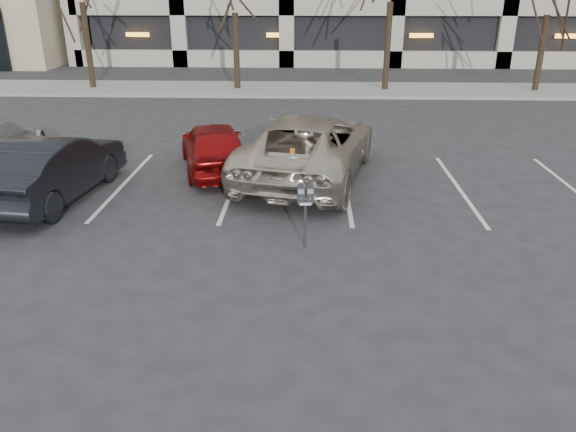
# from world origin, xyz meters

# --- Properties ---
(ground) EXTENTS (140.00, 140.00, 0.00)m
(ground) POSITION_xyz_m (0.00, 0.00, 0.00)
(ground) COLOR #28282B
(ground) RESTS_ON ground
(sidewalk) EXTENTS (80.00, 4.00, 0.12)m
(sidewalk) POSITION_xyz_m (0.00, 16.00, 0.06)
(sidewalk) COLOR gray
(sidewalk) RESTS_ON ground
(stall_lines) EXTENTS (16.90, 5.20, 0.00)m
(stall_lines) POSITION_xyz_m (-1.40, 2.30, 0.01)
(stall_lines) COLOR silver
(stall_lines) RESTS_ON ground
(parking_meter) EXTENTS (0.33, 0.15, 1.25)m
(parking_meter) POSITION_xyz_m (0.43, -1.22, 0.96)
(parking_meter) COLOR black
(parking_meter) RESTS_ON ground
(suv_silver) EXTENTS (3.99, 6.46, 1.67)m
(suv_silver) POSITION_xyz_m (0.45, 3.00, 0.83)
(suv_silver) COLOR #BFB5A3
(suv_silver) RESTS_ON ground
(car_red) EXTENTS (2.58, 4.24, 1.35)m
(car_red) POSITION_xyz_m (-2.07, 3.48, 0.67)
(car_red) COLOR maroon
(car_red) RESTS_ON ground
(car_dark) EXTENTS (2.06, 4.74, 1.52)m
(car_dark) POSITION_xyz_m (-5.47, 1.19, 0.76)
(car_dark) COLOR black
(car_dark) RESTS_ON ground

